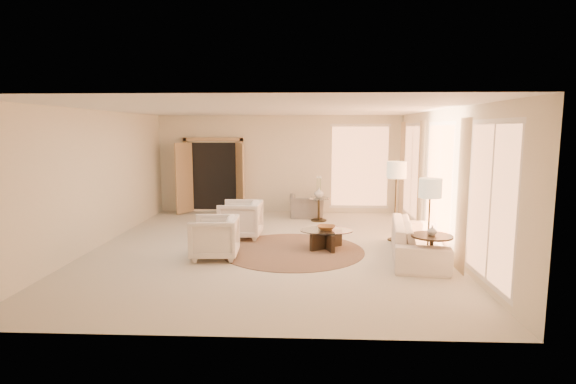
{
  "coord_description": "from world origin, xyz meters",
  "views": [
    {
      "loc": [
        0.81,
        -8.93,
        2.41
      ],
      "look_at": [
        0.4,
        0.4,
        1.1
      ],
      "focal_mm": 28.0,
      "sensor_mm": 36.0,
      "label": 1
    }
  ],
  "objects_px": {
    "side_table": "(319,207)",
    "side_vase": "(319,193)",
    "armchair_right": "(214,235)",
    "coffee_table": "(326,237)",
    "bowl": "(326,228)",
    "floor_lamp_far": "(430,192)",
    "floor_lamp_near": "(396,174)",
    "end_vase": "(432,231)",
    "accent_chair": "(307,203)",
    "end_table": "(431,247)",
    "armchair_left": "(240,218)",
    "sofa": "(418,240)"
  },
  "relations": [
    {
      "from": "side_table",
      "to": "side_vase",
      "type": "bearing_deg",
      "value": 90.0
    },
    {
      "from": "armchair_right",
      "to": "side_vase",
      "type": "relative_size",
      "value": 3.3
    },
    {
      "from": "coffee_table",
      "to": "bowl",
      "type": "xyz_separation_m",
      "value": [
        0.0,
        0.0,
        0.19
      ]
    },
    {
      "from": "armchair_right",
      "to": "floor_lamp_far",
      "type": "relative_size",
      "value": 0.55
    },
    {
      "from": "floor_lamp_near",
      "to": "end_vase",
      "type": "bearing_deg",
      "value": -85.17
    },
    {
      "from": "accent_chair",
      "to": "bowl",
      "type": "xyz_separation_m",
      "value": [
        0.41,
        -3.31,
        0.03
      ]
    },
    {
      "from": "floor_lamp_near",
      "to": "end_vase",
      "type": "xyz_separation_m",
      "value": [
        0.19,
        -2.21,
        -0.74
      ]
    },
    {
      "from": "armchair_right",
      "to": "coffee_table",
      "type": "height_order",
      "value": "armchair_right"
    },
    {
      "from": "end_table",
      "to": "floor_lamp_near",
      "type": "distance_m",
      "value": 2.45
    },
    {
      "from": "bowl",
      "to": "side_vase",
      "type": "bearing_deg",
      "value": 91.72
    },
    {
      "from": "armchair_left",
      "to": "bowl",
      "type": "height_order",
      "value": "armchair_left"
    },
    {
      "from": "sofa",
      "to": "armchair_left",
      "type": "height_order",
      "value": "armchair_left"
    },
    {
      "from": "sofa",
      "to": "armchair_right",
      "type": "xyz_separation_m",
      "value": [
        -3.83,
        -0.18,
        0.09
      ]
    },
    {
      "from": "accent_chair",
      "to": "floor_lamp_far",
      "type": "bearing_deg",
      "value": 113.66
    },
    {
      "from": "sofa",
      "to": "bowl",
      "type": "distance_m",
      "value": 1.8
    },
    {
      "from": "coffee_table",
      "to": "end_table",
      "type": "relative_size",
      "value": 1.94
    },
    {
      "from": "accent_chair",
      "to": "armchair_right",
      "type": "bearing_deg",
      "value": 65.83
    },
    {
      "from": "end_vase",
      "to": "side_table",
      "type": "bearing_deg",
      "value": 112.8
    },
    {
      "from": "sofa",
      "to": "side_table",
      "type": "height_order",
      "value": "sofa"
    },
    {
      "from": "armchair_left",
      "to": "sofa",
      "type": "bearing_deg",
      "value": 69.84
    },
    {
      "from": "bowl",
      "to": "armchair_left",
      "type": "bearing_deg",
      "value": 154.8
    },
    {
      "from": "accent_chair",
      "to": "coffee_table",
      "type": "xyz_separation_m",
      "value": [
        0.41,
        -3.31,
        -0.16
      ]
    },
    {
      "from": "coffee_table",
      "to": "floor_lamp_far",
      "type": "bearing_deg",
      "value": -36.37
    },
    {
      "from": "side_table",
      "to": "end_vase",
      "type": "height_order",
      "value": "end_vase"
    },
    {
      "from": "end_vase",
      "to": "armchair_left",
      "type": "bearing_deg",
      "value": 146.99
    },
    {
      "from": "floor_lamp_near",
      "to": "floor_lamp_far",
      "type": "relative_size",
      "value": 1.09
    },
    {
      "from": "armchair_right",
      "to": "bowl",
      "type": "distance_m",
      "value": 2.25
    },
    {
      "from": "bowl",
      "to": "side_table",
      "type": "bearing_deg",
      "value": 91.72
    },
    {
      "from": "end_table",
      "to": "floor_lamp_far",
      "type": "height_order",
      "value": "floor_lamp_far"
    },
    {
      "from": "bowl",
      "to": "end_vase",
      "type": "height_order",
      "value": "end_vase"
    },
    {
      "from": "side_table",
      "to": "end_table",
      "type": "bearing_deg",
      "value": -67.2
    },
    {
      "from": "side_table",
      "to": "floor_lamp_far",
      "type": "relative_size",
      "value": 0.39
    },
    {
      "from": "bowl",
      "to": "end_table",
      "type": "bearing_deg",
      "value": -40.26
    },
    {
      "from": "side_vase",
      "to": "end_vase",
      "type": "bearing_deg",
      "value": -67.2
    },
    {
      "from": "bowl",
      "to": "side_vase",
      "type": "height_order",
      "value": "side_vase"
    },
    {
      "from": "floor_lamp_near",
      "to": "armchair_right",
      "type": "bearing_deg",
      "value": -157.56
    },
    {
      "from": "armchair_left",
      "to": "coffee_table",
      "type": "height_order",
      "value": "armchair_left"
    },
    {
      "from": "side_table",
      "to": "bowl",
      "type": "distance_m",
      "value": 2.82
    },
    {
      "from": "armchair_left",
      "to": "floor_lamp_near",
      "type": "distance_m",
      "value": 3.54
    },
    {
      "from": "accent_chair",
      "to": "floor_lamp_far",
      "type": "distance_m",
      "value": 5.11
    },
    {
      "from": "end_vase",
      "to": "armchair_right",
      "type": "bearing_deg",
      "value": 169.53
    },
    {
      "from": "sofa",
      "to": "end_vase",
      "type": "height_order",
      "value": "end_vase"
    },
    {
      "from": "floor_lamp_near",
      "to": "end_table",
      "type": "bearing_deg",
      "value": -85.17
    },
    {
      "from": "armchair_left",
      "to": "floor_lamp_near",
      "type": "xyz_separation_m",
      "value": [
        3.39,
        -0.11,
        1.01
      ]
    },
    {
      "from": "accent_chair",
      "to": "side_vase",
      "type": "height_order",
      "value": "side_vase"
    },
    {
      "from": "sofa",
      "to": "coffee_table",
      "type": "xyz_separation_m",
      "value": [
        -1.7,
        0.56,
        -0.1
      ]
    },
    {
      "from": "coffee_table",
      "to": "end_table",
      "type": "xyz_separation_m",
      "value": [
        1.7,
        -1.44,
        0.2
      ]
    },
    {
      "from": "armchair_left",
      "to": "floor_lamp_near",
      "type": "relative_size",
      "value": 0.53
    },
    {
      "from": "accent_chair",
      "to": "floor_lamp_far",
      "type": "height_order",
      "value": "floor_lamp_far"
    },
    {
      "from": "side_table",
      "to": "armchair_right",
      "type": "bearing_deg",
      "value": -119.94
    }
  ]
}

